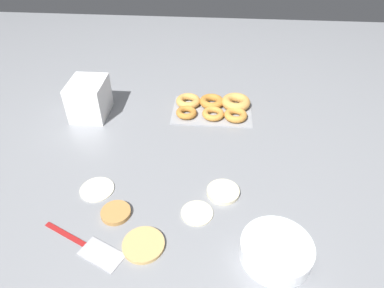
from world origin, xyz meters
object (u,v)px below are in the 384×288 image
Objects in this scene: container_stack at (89,98)px; spatula at (93,249)px; batter_bowl at (276,250)px; pancake_2 at (144,245)px; pancake_4 at (223,192)px; pancake_3 at (97,189)px; donut_tray at (215,107)px; pancake_1 at (116,213)px; pancake_0 at (197,213)px.

spatula is at bearing 107.62° from container_stack.
pancake_2 is at bearing -0.17° from batter_bowl.
container_stack reaches higher than pancake_4.
pancake_2 reaches higher than spatula.
batter_bowl is 0.46m from spatula.
donut_tray is at bearing -126.30° from pancake_3.
pancake_1 reaches higher than pancake_3.
pancake_0 is 0.23m from pancake_1.
container_stack is (0.32, -0.58, 0.06)m from pancake_2.
pancake_0 is at bearing 49.19° from pancake_4.
pancake_2 is 0.25m from pancake_3.
pancake_4 is 0.61× the size of container_stack.
pancake_2 is 1.12× the size of pancake_4.
donut_tray is 0.67m from batter_bowl.
pancake_4 is 0.31× the size of donut_tray.
pancake_1 is 0.61m from donut_tray.
batter_bowl is (-0.13, 0.20, 0.02)m from pancake_4.
pancake_1 is 0.34× the size of spatula.
pancake_4 is at bearing -135.19° from pancake_2.
batter_bowl reaches higher than spatula.
pancake_1 is 0.86× the size of pancake_4.
spatula is at bearing 104.22° from pancake_3.
pancake_2 is 1.07× the size of pancake_3.
pancake_3 is at bearing 2.51° from pancake_4.
pancake_0 is 0.24m from batter_bowl.
donut_tray is at bearing -172.59° from container_stack.
spatula is (0.13, 0.02, -0.00)m from pancake_2.
container_stack reaches higher than spatula.
pancake_2 is (0.13, 0.12, 0.00)m from pancake_0.
pancake_0 is 1.08× the size of pancake_1.
container_stack is at bearing 132.43° from spatula.
donut_tray is 1.96× the size of container_stack.
pancake_1 is 0.54m from container_stack.
pancake_3 reaches higher than spatula.
pancake_2 is at bearing 118.54° from container_stack.
pancake_2 is 0.28m from pancake_4.
donut_tray is 0.73m from spatula.
pancake_4 is (-0.38, -0.02, 0.00)m from pancake_3.
pancake_3 is (0.18, -0.18, -0.00)m from pancake_2.
pancake_3 is 1.04× the size of pancake_4.
container_stack reaches higher than batter_bowl.
pancake_4 is at bearing 143.44° from container_stack.
pancake_4 reaches higher than pancake_0.
pancake_2 is 0.35× the size of donut_tray.
donut_tray is (0.04, -0.45, 0.01)m from pancake_4.
batter_bowl reaches higher than pancake_4.
donut_tray is 1.74× the size of batter_bowl.
spatula is at bearing 76.37° from pancake_1.
pancake_1 is 0.44m from batter_bowl.
pancake_3 is 0.33× the size of donut_tray.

